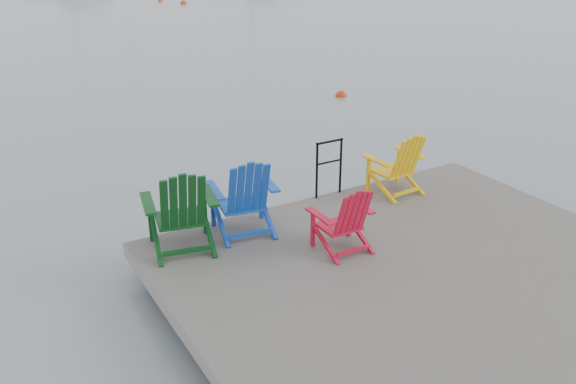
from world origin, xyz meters
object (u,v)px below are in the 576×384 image
chair_green (181,209)px  buoy_a (341,96)px  chair_yellow (399,163)px  buoy_d (184,4)px  chair_blue (244,195)px  chair_red (345,218)px  handrail (329,163)px  buoy_c (160,1)px

chair_green → buoy_a: 10.23m
chair_yellow → buoy_d: 31.49m
chair_blue → chair_red: (0.88, -1.09, -0.10)m
handrail → buoy_d: size_ratio=2.19×
chair_green → chair_red: chair_green is taller
chair_green → chair_red: (1.79, -1.07, -0.12)m
handrail → buoy_c: bearing=75.2°
chair_yellow → chair_red: bearing=-151.5°
buoy_d → chair_green: bearing=-111.3°
buoy_a → handrail: bearing=-126.4°
chair_blue → handrail: bearing=26.2°
chair_blue → buoy_d: bearing=80.0°
handrail → buoy_a: size_ratio=2.76×
chair_yellow → buoy_a: 7.99m
buoy_c → buoy_d: bearing=-70.1°
buoy_d → buoy_a: bearing=-100.8°
chair_blue → buoy_a: (6.48, 6.98, -1.06)m
chair_green → chair_yellow: 3.58m
handrail → chair_green: bearing=-168.6°
buoy_a → buoy_c: (3.69, 25.52, 0.00)m
chair_yellow → buoy_c: size_ratio=3.11×
chair_green → buoy_a: (7.39, 7.00, -1.08)m
buoy_c → buoy_a: bearing=-98.2°
chair_green → chair_blue: 0.90m
buoy_c → handrail: bearing=-104.8°
chair_yellow → buoy_a: chair_yellow is taller
buoy_a → buoy_d: 23.84m
chair_blue → chair_red: size_ratio=1.22×
chair_green → chair_red: size_ratio=1.26×
chair_red → chair_blue: bearing=129.7°
chair_green → buoy_a: chair_green is taller
chair_green → chair_blue: (0.90, 0.02, -0.02)m
chair_blue → buoy_c: (10.17, 32.50, -1.06)m
chair_yellow → buoy_a: size_ratio=3.08×
chair_green → chair_yellow: size_ratio=1.15×
chair_yellow → buoy_c: chair_yellow is taller
handrail → chair_yellow: size_ratio=0.90×
chair_blue → buoy_c: bearing=82.4°
chair_blue → chair_red: chair_blue is taller
chair_yellow → chair_green: bearing=177.5°
chair_green → buoy_c: size_ratio=3.59×
chair_blue → buoy_d: (10.93, 30.39, -1.06)m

